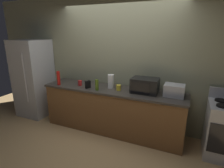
# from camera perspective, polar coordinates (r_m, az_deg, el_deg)

# --- Properties ---
(ground_plane) EXTENTS (8.00, 8.00, 0.00)m
(ground_plane) POSITION_cam_1_polar(r_m,az_deg,el_deg) (3.60, -2.68, -17.15)
(ground_plane) COLOR tan
(back_wall) EXTENTS (6.40, 0.10, 2.70)m
(back_wall) POSITION_cam_1_polar(r_m,az_deg,el_deg) (3.80, 2.51, 6.68)
(back_wall) COLOR gray
(back_wall) RESTS_ON ground_plane
(counter_run) EXTENTS (2.84, 0.64, 0.90)m
(counter_run) POSITION_cam_1_polar(r_m,az_deg,el_deg) (3.70, -0.00, -8.17)
(counter_run) COLOR brown
(counter_run) RESTS_ON ground_plane
(refrigerator) EXTENTS (0.72, 0.73, 1.80)m
(refrigerator) POSITION_cam_1_polar(r_m,az_deg,el_deg) (4.72, -23.43, 1.67)
(refrigerator) COLOR #B7BABF
(refrigerator) RESTS_ON ground_plane
(microwave) EXTENTS (0.48, 0.35, 0.27)m
(microwave) POSITION_cam_1_polar(r_m,az_deg,el_deg) (3.35, 10.30, -0.45)
(microwave) COLOR black
(microwave) RESTS_ON counter_run
(toaster_oven) EXTENTS (0.34, 0.26, 0.21)m
(toaster_oven) POSITION_cam_1_polar(r_m,az_deg,el_deg) (3.30, 19.00, -1.92)
(toaster_oven) COLOR #B7BABF
(toaster_oven) RESTS_ON counter_run
(paper_towel_roll) EXTENTS (0.12, 0.12, 0.27)m
(paper_towel_roll) POSITION_cam_1_polar(r_m,az_deg,el_deg) (3.56, -0.38, 0.84)
(paper_towel_roll) COLOR white
(paper_towel_roll) RESTS_ON counter_run
(cordless_phone) EXTENTS (0.08, 0.12, 0.15)m
(cordless_phone) POSITION_cam_1_polar(r_m,az_deg,el_deg) (3.60, -7.60, -0.14)
(cordless_phone) COLOR black
(cordless_phone) RESTS_ON counter_run
(bottle_hot_sauce) EXTENTS (0.07, 0.07, 0.29)m
(bottle_hot_sauce) POSITION_cam_1_polar(r_m,az_deg,el_deg) (3.93, -16.51, 1.79)
(bottle_hot_sauce) COLOR red
(bottle_hot_sauce) RESTS_ON counter_run
(bottle_olive_oil) EXTENTS (0.07, 0.07, 0.21)m
(bottle_olive_oil) POSITION_cam_1_polar(r_m,az_deg,el_deg) (3.45, -4.79, -0.27)
(bottle_olive_oil) COLOR #4C6B19
(bottle_olive_oil) RESTS_ON counter_run
(mug_yellow) EXTENTS (0.09, 0.09, 0.11)m
(mug_yellow) POSITION_cam_1_polar(r_m,az_deg,el_deg) (3.45, 2.11, -1.14)
(mug_yellow) COLOR yellow
(mug_yellow) RESTS_ON counter_run
(mug_red) EXTENTS (0.08, 0.08, 0.11)m
(mug_red) POSITION_cam_1_polar(r_m,az_deg,el_deg) (3.81, -10.06, 0.32)
(mug_red) COLOR red
(mug_red) RESTS_ON counter_run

